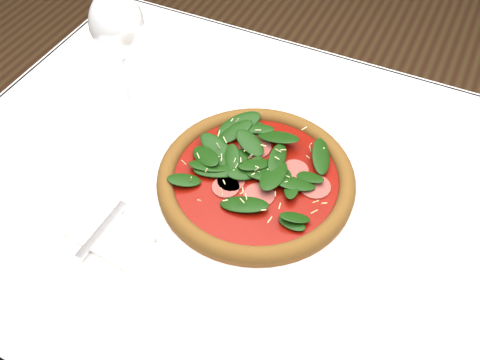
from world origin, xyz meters
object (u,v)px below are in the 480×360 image
at_px(wine_glass, 118,28).
at_px(pizza, 256,177).
at_px(plate, 256,185).
at_px(napkin, 103,232).

bearing_deg(wine_glass, pizza, -17.59).
distance_m(plate, pizza, 0.02).
height_order(plate, wine_glass, wine_glass).
xyz_separation_m(plate, wine_glass, (-0.30, 0.10, 0.15)).
height_order(wine_glass, napkin, wine_glass).
xyz_separation_m(pizza, napkin, (-0.17, -0.18, -0.02)).
height_order(pizza, napkin, pizza).
height_order(plate, napkin, plate).
bearing_deg(pizza, plate, -136.85).
bearing_deg(wine_glass, napkin, -64.82).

